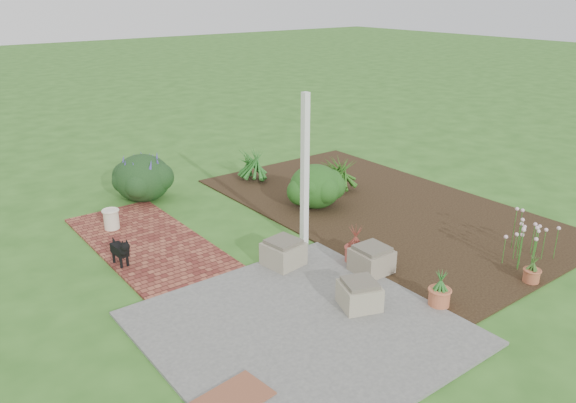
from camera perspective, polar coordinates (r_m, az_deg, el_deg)
ground at (r=8.96m, az=0.54°, el=-5.19°), size 80.00×80.00×0.00m
concrete_patio at (r=7.08m, az=1.27°, el=-12.71°), size 3.50×3.50×0.04m
brick_path at (r=9.56m, az=-14.13°, el=-3.98°), size 1.60×3.50×0.04m
garden_bed at (r=10.85m, az=9.37°, el=-0.60°), size 4.00×7.00×0.03m
veranda_post at (r=8.74m, az=1.72°, el=2.96°), size 0.10×0.10×2.50m
stone_trough_near at (r=7.44m, az=7.26°, el=-9.44°), size 0.62×0.62×0.32m
stone_trough_mid at (r=8.33m, az=8.48°, el=-5.95°), size 0.53×0.53×0.34m
stone_trough_far at (r=8.44m, az=-0.47°, el=-5.32°), size 0.58×0.58×0.34m
coir_doormat at (r=6.03m, az=-5.73°, el=-19.35°), size 0.83×0.59×0.02m
black_dog at (r=8.73m, az=-16.63°, el=-4.71°), size 0.18×0.50×0.43m
cream_ceramic_urn at (r=10.13m, az=-17.51°, el=-1.74°), size 0.32×0.32×0.34m
evergreen_shrub at (r=10.62m, az=2.82°, el=1.67°), size 1.12×1.12×0.83m
agapanthus_clump_back at (r=11.54m, az=5.21°, el=3.20°), size 1.09×1.09×0.84m
agapanthus_clump_front at (r=12.09m, az=-3.69°, el=4.01°), size 1.02×1.02×0.81m
pink_flower_patch at (r=9.28m, az=22.10°, el=-3.34°), size 1.07×1.07×0.68m
terracotta_pot_bronze at (r=8.62m, az=6.81°, el=-5.32°), size 0.37×0.37×0.24m
terracotta_pot_small_left at (r=8.73m, az=23.50°, el=-6.91°), size 0.29×0.29×0.19m
terracotta_pot_small_right at (r=7.71m, az=15.11°, el=-9.36°), size 0.33×0.33×0.23m
purple_flowering_bush at (r=11.38m, az=-14.56°, el=2.45°), size 1.15×1.15×0.94m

